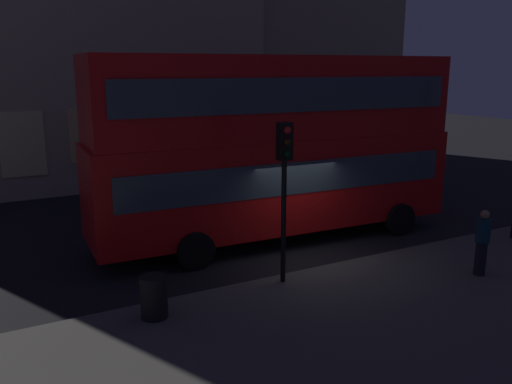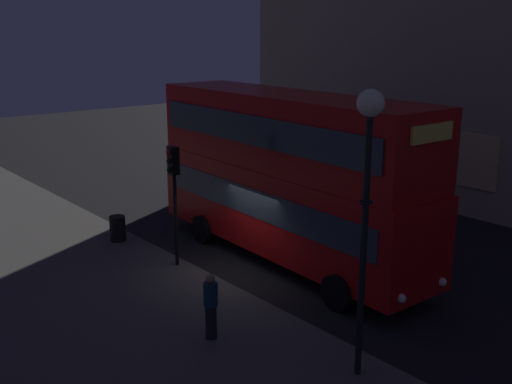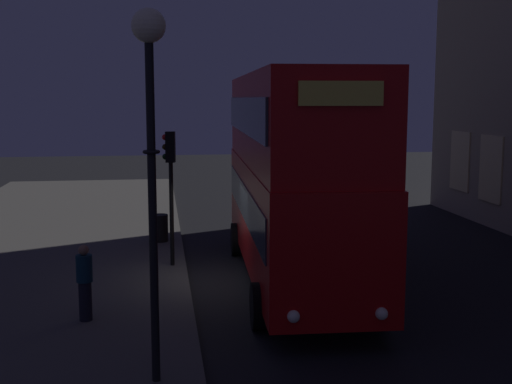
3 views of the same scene
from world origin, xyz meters
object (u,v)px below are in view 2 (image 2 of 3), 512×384
object	(u,v)px
traffic_light_near_kerb	(174,181)
street_lamp	(368,166)
double_decker_bus	(286,170)
pedestrian	(211,306)
litter_bin	(118,228)

from	to	relation	value
traffic_light_near_kerb	street_lamp	xyz separation A→B (m)	(7.79, -0.42, 1.87)
double_decker_bus	pedestrian	size ratio (longest dim) A/B	6.74
double_decker_bus	traffic_light_near_kerb	distance (m)	3.56
street_lamp	pedestrian	world-z (taller)	street_lamp
double_decker_bus	traffic_light_near_kerb	xyz separation A→B (m)	(-1.62, -3.17, -0.16)
litter_bin	pedestrian	bearing A→B (deg)	-11.56
traffic_light_near_kerb	pedestrian	bearing A→B (deg)	-16.25
double_decker_bus	pedestrian	world-z (taller)	double_decker_bus
double_decker_bus	traffic_light_near_kerb	size ratio (longest dim) A/B	2.93
traffic_light_near_kerb	litter_bin	xyz separation A→B (m)	(-3.27, -0.33, -2.29)
pedestrian	street_lamp	bearing A→B (deg)	-52.49
street_lamp	double_decker_bus	bearing A→B (deg)	149.83
street_lamp	litter_bin	bearing A→B (deg)	179.53
street_lamp	pedestrian	xyz separation A→B (m)	(-3.30, -1.50, -3.75)
traffic_light_near_kerb	street_lamp	bearing A→B (deg)	3.77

